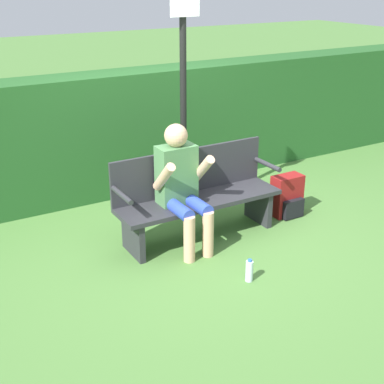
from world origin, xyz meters
TOP-DOWN VIEW (x-y plane):
  - ground_plane at (0.00, 0.00)m, footprint 40.00×40.00m
  - hedge_back at (0.00, 1.64)m, footprint 12.00×0.54m
  - park_bench at (0.00, 0.07)m, footprint 1.74×0.47m
  - person_seated at (-0.24, -0.05)m, footprint 0.51×0.60m
  - backpack at (1.13, -0.03)m, footprint 0.35×0.25m
  - water_bottle at (-0.06, -0.96)m, footprint 0.07×0.07m
  - signpost at (0.13, 0.56)m, footprint 0.32×0.09m

SIDE VIEW (x-z plane):
  - ground_plane at x=0.00m, z-range 0.00..0.00m
  - water_bottle at x=-0.06m, z-range -0.01..0.21m
  - backpack at x=1.13m, z-range -0.01..0.46m
  - park_bench at x=0.00m, z-range 0.00..0.90m
  - person_seated at x=-0.24m, z-range 0.06..1.29m
  - hedge_back at x=0.00m, z-range 0.00..1.47m
  - signpost at x=0.13m, z-range 0.15..2.62m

